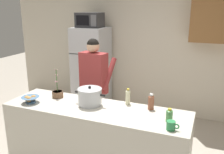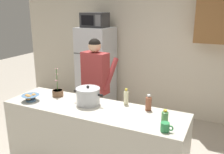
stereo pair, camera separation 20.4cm
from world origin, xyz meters
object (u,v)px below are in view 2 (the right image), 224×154
at_px(refrigerator, 96,70).
at_px(potted_orchid, 58,92).
at_px(bottle_near_edge, 149,103).
at_px(bottle_far_corner, 126,97).
at_px(cooking_pot, 88,96).
at_px(coffee_mug, 165,127).
at_px(bread_bowl, 30,97).
at_px(person_near_pot, 96,78).
at_px(microwave, 95,20).
at_px(bottle_mid_counter, 165,117).

xyz_separation_m(refrigerator, potted_orchid, (0.34, -1.70, 0.11)).
bearing_deg(bottle_near_edge, bottle_far_corner, 170.62).
xyz_separation_m(cooking_pot, coffee_mug, (1.06, -0.29, -0.06)).
relative_size(refrigerator, bread_bowl, 7.45).
bearing_deg(coffee_mug, person_near_pot, 143.24).
distance_m(microwave, bottle_near_edge, 2.44).
height_order(person_near_pot, bottle_near_edge, person_near_pot).
distance_m(person_near_pot, cooking_pot, 0.79).
relative_size(bread_bowl, bottle_mid_counter, 1.49).
bearing_deg(bottle_mid_counter, potted_orchid, 173.02).
height_order(person_near_pot, cooking_pot, person_near_pot).
bearing_deg(person_near_pot, bottle_far_corner, -35.76).
relative_size(refrigerator, bottle_mid_counter, 11.11).
bearing_deg(coffee_mug, bottle_near_edge, 125.75).
bearing_deg(refrigerator, bottle_far_corner, -50.28).
height_order(refrigerator, bottle_near_edge, refrigerator).
relative_size(refrigerator, bottle_far_corner, 8.24).
distance_m(microwave, bottle_far_corner, 2.21).
bearing_deg(cooking_pot, bottle_far_corner, 24.17).
bearing_deg(person_near_pot, refrigerator, 118.75).
height_order(cooking_pot, bottle_far_corner, cooking_pot).
bearing_deg(microwave, person_near_pot, -60.74).
xyz_separation_m(refrigerator, bottle_near_edge, (1.63, -1.63, 0.15)).
distance_m(microwave, cooking_pot, 2.14).
distance_m(refrigerator, bottle_far_corner, 2.06).
height_order(coffee_mug, potted_orchid, potted_orchid).
relative_size(coffee_mug, potted_orchid, 0.32).
bearing_deg(bottle_far_corner, microwave, 130.11).
height_order(coffee_mug, bread_bowl, bread_bowl).
bearing_deg(bottle_far_corner, bread_bowl, -159.95).
bearing_deg(bottle_mid_counter, refrigerator, 134.93).
bearing_deg(refrigerator, cooking_pot, -63.81).
height_order(bottle_near_edge, bottle_far_corner, bottle_far_corner).
relative_size(bread_bowl, bottle_near_edge, 1.18).
xyz_separation_m(bottle_mid_counter, bottle_far_corner, (-0.58, 0.31, 0.03)).
relative_size(coffee_mug, bread_bowl, 0.56).
xyz_separation_m(coffee_mug, bottle_far_corner, (-0.63, 0.49, 0.05)).
bearing_deg(bottle_far_corner, refrigerator, 129.72).
xyz_separation_m(bread_bowl, potted_orchid, (0.21, 0.31, 0.01)).
relative_size(bottle_near_edge, bottle_mid_counter, 1.27).
relative_size(coffee_mug, bottle_far_corner, 0.62).
height_order(refrigerator, potted_orchid, refrigerator).
height_order(microwave, bottle_near_edge, microwave).
height_order(person_near_pot, coffee_mug, person_near_pot).
bearing_deg(potted_orchid, microwave, 101.38).
bearing_deg(bottle_mid_counter, cooking_pot, 173.56).
relative_size(cooking_pot, coffee_mug, 3.18).
xyz_separation_m(bread_bowl, bottle_far_corner, (1.18, 0.43, 0.05)).
bearing_deg(person_near_pot, bottle_near_edge, -29.04).
bearing_deg(bottle_mid_counter, bottle_far_corner, 151.54).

